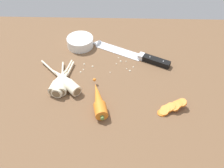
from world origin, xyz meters
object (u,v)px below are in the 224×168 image
(chefs_knife, at_px, (128,53))
(whole_carrot, at_px, (99,101))
(prep_bowl, at_px, (80,42))
(parsnip_mid_right, at_px, (65,80))
(carrot_slice_stack, at_px, (171,107))
(parsnip_back, at_px, (60,81))
(parsnip_front, at_px, (61,81))
(parsnip_mid_left, at_px, (62,82))

(chefs_knife, distance_m, whole_carrot, 0.30)
(whole_carrot, distance_m, prep_bowl, 0.34)
(parsnip_mid_right, xyz_separation_m, carrot_slice_stack, (0.37, -0.11, -0.01))
(parsnip_mid_right, relative_size, carrot_slice_stack, 1.93)
(carrot_slice_stack, distance_m, prep_bowl, 0.49)
(parsnip_back, bearing_deg, prep_bowl, 78.34)
(chefs_knife, height_order, parsnip_mid_right, parsnip_mid_right)
(chefs_knife, distance_m, parsnip_front, 0.31)
(parsnip_front, relative_size, parsnip_mid_left, 0.93)
(parsnip_mid_left, xyz_separation_m, carrot_slice_stack, (0.38, -0.10, -0.01))
(whole_carrot, relative_size, carrot_slice_stack, 1.89)
(parsnip_mid_left, bearing_deg, chefs_knife, 38.84)
(whole_carrot, bearing_deg, carrot_slice_stack, -4.00)
(parsnip_front, relative_size, prep_bowl, 1.59)
(chefs_knife, xyz_separation_m, parsnip_back, (-0.25, -0.19, 0.01))
(whole_carrot, relative_size, parsnip_front, 1.06)
(parsnip_front, distance_m, carrot_slice_stack, 0.40)
(prep_bowl, bearing_deg, parsnip_back, -101.66)
(parsnip_back, bearing_deg, chefs_knife, 36.52)
(carrot_slice_stack, bearing_deg, whole_carrot, 176.00)
(parsnip_mid_right, bearing_deg, carrot_slice_stack, -16.94)
(parsnip_front, xyz_separation_m, prep_bowl, (0.04, 0.24, 0.00))
(whole_carrot, xyz_separation_m, prep_bowl, (-0.10, 0.33, 0.00))
(parsnip_mid_right, xyz_separation_m, prep_bowl, (0.03, 0.23, 0.00))
(whole_carrot, distance_m, parsnip_front, 0.17)
(parsnip_back, bearing_deg, parsnip_front, -25.79)
(parsnip_front, distance_m, parsnip_back, 0.01)
(parsnip_mid_right, xyz_separation_m, parsnip_back, (-0.02, -0.00, 0.00))
(whole_carrot, relative_size, parsnip_back, 0.97)
(parsnip_back, height_order, carrot_slice_stack, parsnip_back)
(whole_carrot, height_order, parsnip_back, whole_carrot)
(chefs_knife, relative_size, whole_carrot, 1.74)
(chefs_knife, xyz_separation_m, prep_bowl, (-0.20, 0.05, 0.01))
(parsnip_back, xyz_separation_m, prep_bowl, (0.05, 0.24, 0.00))
(prep_bowl, bearing_deg, whole_carrot, -73.44)
(whole_carrot, bearing_deg, parsnip_back, 147.54)
(prep_bowl, bearing_deg, parsnip_mid_left, -98.89)
(whole_carrot, bearing_deg, parsnip_front, 147.22)
(carrot_slice_stack, bearing_deg, chefs_knife, 115.06)
(parsnip_front, relative_size, carrot_slice_stack, 1.78)
(chefs_knife, bearing_deg, parsnip_front, -142.15)
(chefs_knife, bearing_deg, parsnip_mid_left, -141.16)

